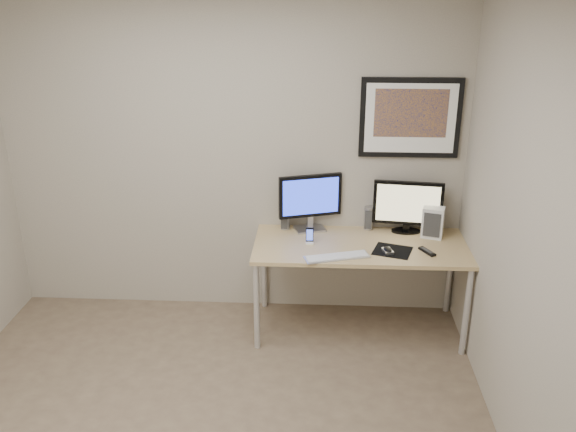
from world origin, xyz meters
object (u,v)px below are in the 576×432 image
(monitor_tv, at_px, (408,206))
(speaker_right, at_px, (369,218))
(fan_unit, at_px, (433,222))
(speaker_left, at_px, (285,218))
(phone_dock, at_px, (310,236))
(monitor_large, at_px, (310,200))
(framed_art, at_px, (410,118))
(keyboard, at_px, (337,257))
(desk, at_px, (360,252))

(monitor_tv, bearing_deg, speaker_right, 176.79)
(fan_unit, bearing_deg, monitor_tv, 172.53)
(monitor_tv, distance_m, fan_unit, 0.23)
(speaker_left, height_order, phone_dock, speaker_left)
(speaker_left, bearing_deg, monitor_large, 5.72)
(monitor_large, height_order, phone_dock, monitor_large)
(monitor_large, relative_size, speaker_left, 2.72)
(framed_art, distance_m, phone_dock, 1.16)
(phone_dock, height_order, keyboard, phone_dock)
(monitor_tv, height_order, keyboard, monitor_tv)
(desk, distance_m, keyboard, 0.31)
(desk, height_order, phone_dock, phone_dock)
(monitor_large, bearing_deg, monitor_tv, -17.87)
(monitor_large, height_order, keyboard, monitor_large)
(framed_art, height_order, phone_dock, framed_art)
(phone_dock, xyz_separation_m, keyboard, (0.20, -0.24, -0.06))
(fan_unit, bearing_deg, speaker_right, -179.38)
(desk, distance_m, framed_art, 1.07)
(keyboard, bearing_deg, phone_dock, 112.93)
(desk, bearing_deg, monitor_large, 146.25)
(fan_unit, bearing_deg, phone_dock, -153.33)
(framed_art, bearing_deg, keyboard, -132.75)
(framed_art, xyz_separation_m, speaker_left, (-0.93, -0.06, -0.80))
(framed_art, relative_size, speaker_left, 4.20)
(monitor_large, xyz_separation_m, speaker_right, (0.46, 0.04, -0.16))
(monitor_tv, height_order, phone_dock, monitor_tv)
(speaker_left, distance_m, phone_dock, 0.34)
(speaker_left, bearing_deg, fan_unit, 3.78)
(framed_art, xyz_separation_m, monitor_tv, (0.02, -0.08, -0.67))
(monitor_tv, height_order, speaker_right, monitor_tv)
(keyboard, relative_size, fan_unit, 1.94)
(speaker_right, height_order, fan_unit, fan_unit)
(desk, bearing_deg, monitor_tv, 34.32)
(phone_dock, distance_m, fan_unit, 0.96)
(monitor_large, xyz_separation_m, fan_unit, (0.94, -0.09, -0.13))
(keyboard, bearing_deg, fan_unit, 12.66)
(framed_art, relative_size, speaker_right, 4.08)
(framed_art, xyz_separation_m, speaker_right, (-0.27, -0.03, -0.80))
(speaker_left, relative_size, phone_dock, 1.40)
(monitor_tv, bearing_deg, framed_art, 110.16)
(keyboard, bearing_deg, monitor_tv, 25.38)
(monitor_large, bearing_deg, phone_dock, -106.55)
(desk, distance_m, phone_dock, 0.40)
(phone_dock, relative_size, fan_unit, 0.53)
(phone_dock, bearing_deg, framed_art, 22.67)
(desk, height_order, monitor_large, monitor_large)
(speaker_right, bearing_deg, speaker_left, -169.19)
(monitor_large, distance_m, keyboard, 0.60)
(monitor_tv, distance_m, keyboard, 0.77)
(framed_art, relative_size, keyboard, 1.60)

